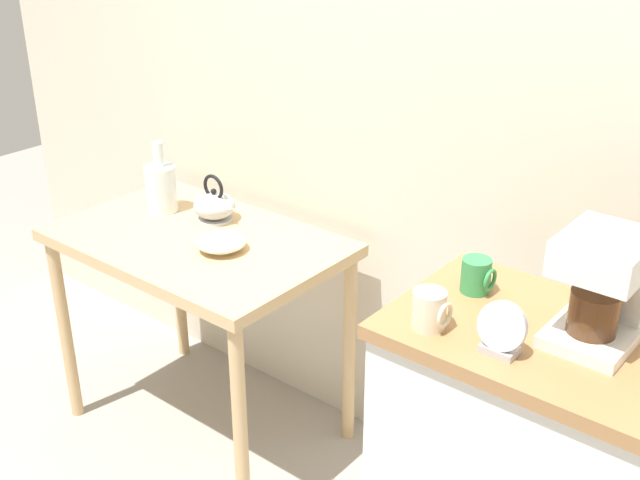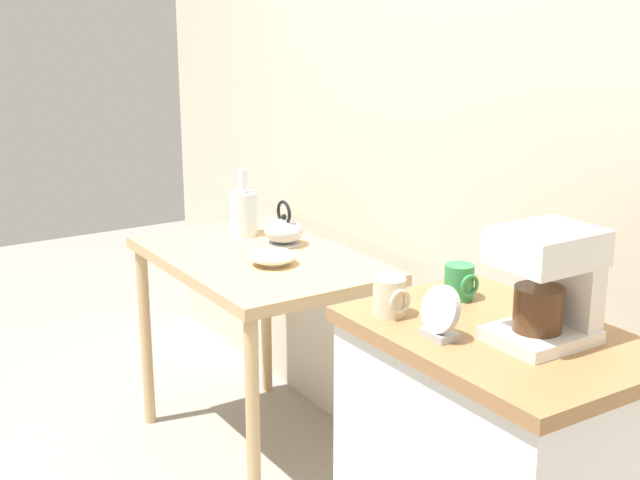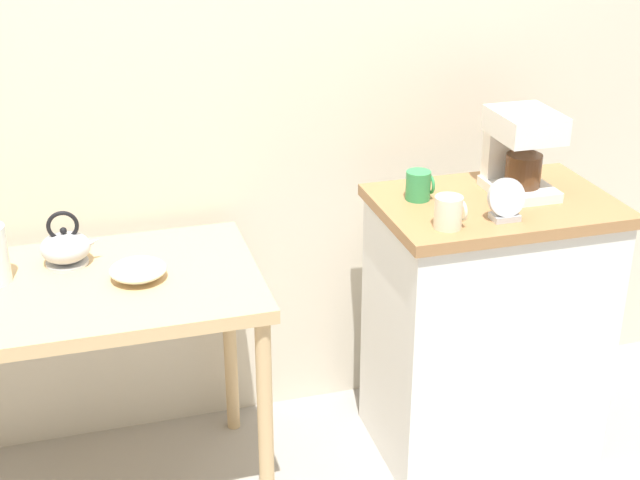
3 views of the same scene
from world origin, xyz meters
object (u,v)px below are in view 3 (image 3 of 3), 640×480
at_px(bowl_stoneware, 138,270).
at_px(teakettle, 66,247).
at_px(mug_tall_green, 419,185).
at_px(coffee_maker, 520,147).
at_px(table_clock, 506,202).
at_px(mug_small_cream, 449,212).

height_order(bowl_stoneware, teakettle, teakettle).
height_order(teakettle, mug_tall_green, mug_tall_green).
distance_m(bowl_stoneware, mug_tall_green, 0.87).
xyz_separation_m(coffee_maker, mug_tall_green, (-0.32, 0.02, -0.10)).
height_order(coffee_maker, table_clock, coffee_maker).
bearing_deg(table_clock, bowl_stoneware, 171.37).
distance_m(mug_tall_green, mug_small_cream, 0.22).
distance_m(coffee_maker, mug_small_cream, 0.39).
relative_size(mug_small_cream, table_clock, 0.74).
xyz_separation_m(mug_tall_green, mug_small_cream, (0.00, -0.22, 0.00)).
relative_size(bowl_stoneware, coffee_maker, 0.61).
bearing_deg(mug_tall_green, table_clock, -50.55).
bearing_deg(teakettle, coffee_maker, -4.80).
bearing_deg(table_clock, teakettle, 165.66).
relative_size(teakettle, table_clock, 1.40).
bearing_deg(coffee_maker, teakettle, 175.20).
xyz_separation_m(coffee_maker, table_clock, (-0.14, -0.20, -0.09)).
bearing_deg(teakettle, mug_small_cream, -16.94).
bearing_deg(mug_tall_green, coffee_maker, -3.47).
bearing_deg(bowl_stoneware, coffee_maker, 2.00).
height_order(teakettle, coffee_maker, coffee_maker).
distance_m(teakettle, mug_tall_green, 1.05).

